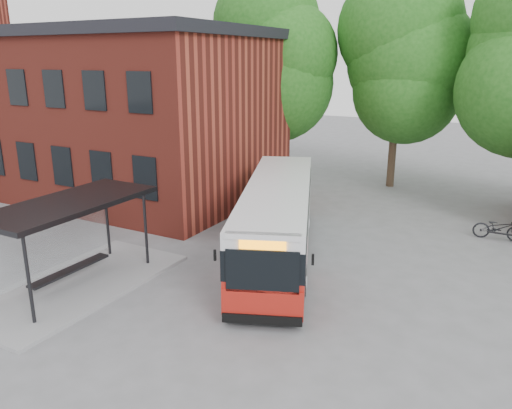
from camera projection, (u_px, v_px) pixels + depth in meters
The scene contains 7 objects.
ground at pixel (212, 305), 14.87m from camera, with size 100.00×100.00×0.00m, color slate.
station_building at pixel (102, 112), 27.23m from camera, with size 18.40×10.40×8.50m, color maroon, non-canonical shape.
bus_shelter at pixel (74, 244), 15.69m from camera, with size 3.60×7.00×2.90m, color black, non-canonical shape.
tree_0 at pixel (274, 86), 29.55m from camera, with size 7.92×7.92×11.00m, color #1E5717, non-canonical shape.
tree_1 at pixel (397, 94), 27.26m from camera, with size 7.92×7.92×10.40m, color #1E5717, non-canonical shape.
city_bus at pixel (278, 221), 18.16m from camera, with size 2.30×10.78×2.74m, color #AA1B13, non-canonical shape.
bicycle_0 at pixel (499, 228), 20.11m from camera, with size 0.67×1.91×1.01m, color black.
Camera 1 is at (7.58, -11.15, 7.08)m, focal length 35.00 mm.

